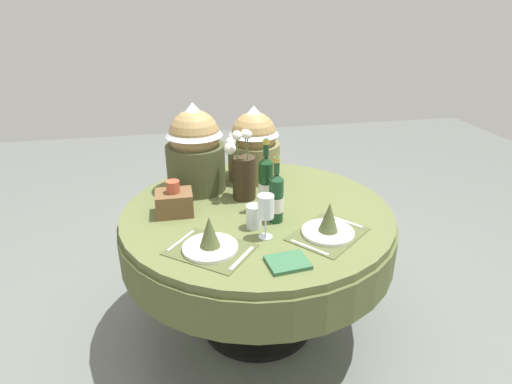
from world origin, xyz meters
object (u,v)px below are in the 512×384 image
woven_basket_side_left (174,202)px  place_setting_left (210,241)px  wine_glass_left (266,207)px  dining_table (257,233)px  place_setting_right (328,225)px  flower_vase (243,172)px  gift_tub_back_centre (254,141)px  tumbler_near_left (254,217)px  wine_bottle_left (266,184)px  gift_tub_back_left (195,145)px  wine_bottle_centre (276,198)px  book_on_table (288,262)px

woven_basket_side_left → place_setting_left: bearing=-70.0°
wine_glass_left → woven_basket_side_left: size_ratio=1.15×
dining_table → place_setting_right: 0.46m
dining_table → wine_glass_left: wine_glass_left is taller
flower_vase → place_setting_left: bearing=-114.7°
gift_tub_back_centre → tumbler_near_left: bearing=-101.0°
place_setting_right → wine_bottle_left: wine_bottle_left is taller
place_setting_left → tumbler_near_left: size_ratio=3.77×
tumbler_near_left → flower_vase: bearing=89.1°
flower_vase → dining_table: bearing=-71.8°
gift_tub_back_centre → woven_basket_side_left: 0.64m
place_setting_right → wine_bottle_left: (-0.23, 0.29, 0.10)m
place_setting_right → gift_tub_back_left: size_ratio=0.87×
dining_table → wine_bottle_left: bearing=-34.4°
wine_bottle_left → wine_bottle_centre: 0.12m
dining_table → tumbler_near_left: size_ratio=12.37×
place_setting_left → woven_basket_side_left: bearing=110.0°
wine_bottle_centre → gift_tub_back_centre: gift_tub_back_centre is taller
wine_bottle_centre → dining_table: bearing=113.2°
gift_tub_back_left → wine_bottle_left: bearing=-47.5°
woven_basket_side_left → wine_bottle_left: bearing=-7.3°
flower_vase → tumbler_near_left: flower_vase is taller
flower_vase → wine_glass_left: size_ratio=1.87×
dining_table → flower_vase: (-0.05, 0.15, 0.29)m
tumbler_near_left → woven_basket_side_left: size_ratio=0.63×
wine_bottle_centre → wine_bottle_left: bearing=101.7°
gift_tub_back_centre → gift_tub_back_left: bearing=-163.9°
wine_bottle_left → tumbler_near_left: size_ratio=3.33×
flower_vase → tumbler_near_left: size_ratio=3.42×
wine_bottle_left → wine_glass_left: (-0.06, -0.26, 0.00)m
flower_vase → gift_tub_back_left: gift_tub_back_left is taller
place_setting_right → wine_bottle_centre: wine_bottle_centre is taller
book_on_table → dining_table: bearing=85.7°
book_on_table → wine_bottle_centre: bearing=77.1°
place_setting_right → wine_bottle_centre: (-0.20, 0.18, 0.08)m
wine_glass_left → flower_vase: bearing=93.7°
dining_table → gift_tub_back_centre: 0.57m
wine_bottle_left → wine_bottle_centre: bearing=-78.3°
flower_vase → gift_tub_back_centre: (0.11, 0.28, 0.08)m
dining_table → woven_basket_side_left: size_ratio=7.78×
place_setting_right → gift_tub_back_centre: (-0.20, 0.74, 0.18)m
tumbler_near_left → gift_tub_back_centre: (0.12, 0.61, 0.17)m
wine_bottle_centre → wine_glass_left: size_ratio=1.58×
place_setting_left → wine_glass_left: 0.28m
wine_bottle_left → woven_basket_side_left: (-0.45, 0.06, -0.08)m
gift_tub_back_left → woven_basket_side_left: (-0.13, -0.29, -0.19)m
place_setting_right → gift_tub_back_left: gift_tub_back_left is taller
place_setting_right → flower_vase: (-0.31, 0.47, 0.10)m
wine_bottle_left → gift_tub_back_centre: bearing=86.5°
place_setting_left → place_setting_right: (0.54, 0.03, 0.00)m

